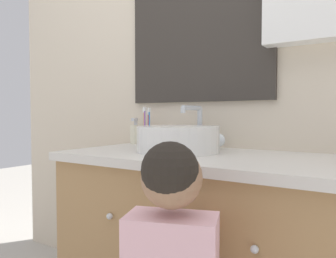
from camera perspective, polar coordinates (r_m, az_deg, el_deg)
name	(u,v)px	position (r m, az deg, el deg)	size (l,w,h in m)	color
wall_back	(243,43)	(1.63, 12.92, 14.35)	(3.20, 0.18, 2.50)	beige
vanity_counter	(209,251)	(1.42, 7.20, -20.30)	(1.23, 0.59, 0.78)	#A37A4C
sink_basin	(179,138)	(1.40, 1.91, -1.64)	(0.35, 0.41, 0.20)	white
toothbrush_holder	(147,136)	(1.73, -3.66, -1.26)	(0.08, 0.08, 0.20)	silver
soap_dispenser	(136,134)	(1.80, -5.63, -0.83)	(0.06, 0.06, 0.14)	beige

